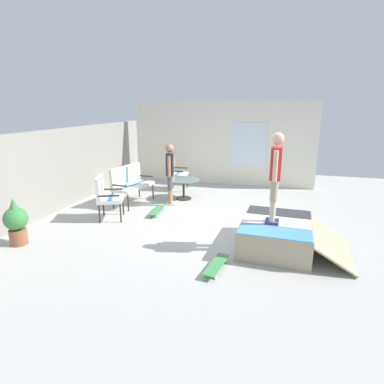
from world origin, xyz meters
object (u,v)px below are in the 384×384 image
person_watching (170,170)px  skateboard_by_bench (157,210)px  skateboard_spare (216,265)px  potted_plant (16,221)px  skate_ramp (278,234)px  patio_table (184,185)px  patio_chair_by_wall (106,194)px  patio_bench (130,181)px  person_skater (275,172)px  patio_chair_near_house (174,170)px

person_watching → skateboard_by_bench: bearing=174.1°
skateboard_spare → potted_plant: 3.86m
skate_ramp → skateboard_spare: (-1.13, 0.93, -0.18)m
skate_ramp → person_watching: (1.96, 2.80, 0.68)m
patio_table → skate_ramp: bearing=-134.4°
patio_chair_by_wall → patio_table: patio_chair_by_wall is taller
patio_chair_by_wall → skate_ramp: bearing=-97.6°
patio_bench → potted_plant: patio_bench is taller
skateboard_spare → potted_plant: size_ratio=0.89×
patio_chair_by_wall → skateboard_by_bench: bearing=-56.1°
person_skater → potted_plant: person_skater is taller
patio_chair_near_house → potted_plant: patio_chair_near_house is taller
skateboard_by_bench → person_watching: bearing=-5.9°
patio_chair_near_house → patio_bench: bearing=158.3°
person_watching → skateboard_by_bench: size_ratio=1.99×
patio_bench → person_skater: size_ratio=0.82×
patio_bench → skateboard_by_bench: bearing=-121.5°
patio_chair_near_house → potted_plant: bearing=161.6°
skate_ramp → skateboard_spare: size_ratio=2.45×
patio_chair_near_house → patio_chair_by_wall: size_ratio=1.00×
person_skater → skateboard_by_bench: person_skater is taller
skateboard_spare → skateboard_by_bench: bearing=40.2°
patio_chair_near_house → person_watching: 1.64m
patio_chair_near_house → patio_chair_by_wall: (-2.99, 0.66, 0.00)m
patio_bench → patio_chair_near_house: bearing=-21.7°
patio_chair_near_house → person_skater: (-3.62, -3.10, 0.85)m
person_watching → person_skater: (-2.07, -2.69, 0.52)m
person_watching → skateboard_spare: person_watching is taller
skate_ramp → patio_chair_by_wall: size_ratio=1.97×
patio_chair_near_house → patio_chair_by_wall: bearing=167.6°
patio_chair_near_house → patio_table: size_ratio=1.13×
potted_plant → skateboard_spare: bearing=-89.0°
skate_ramp → patio_table: size_ratio=2.23×
person_skater → skateboard_spare: person_skater is taller
person_skater → patio_chair_by_wall: bearing=80.5°
patio_bench → patio_table: size_ratio=1.47×
skateboard_spare → potted_plant: (-0.07, 3.85, 0.38)m
patio_chair_near_house → skate_ramp: bearing=-137.5°
skateboard_by_bench → potted_plant: potted_plant is taller
patio_bench → patio_chair_near_house: size_ratio=1.30×
skateboard_spare → patio_chair_near_house: bearing=26.2°
skate_ramp → person_skater: size_ratio=1.24×
patio_bench → patio_chair_by_wall: size_ratio=1.30×
patio_chair_near_house → skateboard_spare: 5.20m
patio_chair_near_house → person_watching: (-1.55, -0.41, 0.32)m
patio_chair_near_house → person_skater: size_ratio=0.63×
skateboard_by_bench → potted_plant: (-2.37, 1.89, 0.38)m
patio_chair_by_wall → patio_bench: bearing=1.0°
patio_bench → potted_plant: 3.12m
patio_bench → person_watching: (0.16, -1.09, 0.32)m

